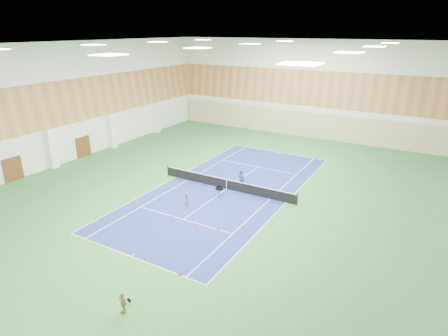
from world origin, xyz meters
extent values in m
plane|color=#2E6C32|center=(0.00, 0.00, 0.00)|extent=(40.00, 40.00, 0.00)
cube|color=navy|center=(0.00, 0.00, 0.01)|extent=(10.97, 23.77, 0.01)
cube|color=#C6B793|center=(0.00, 19.75, 1.60)|extent=(35.40, 0.16, 3.20)
cube|color=#593319|center=(-17.92, -8.00, 1.10)|extent=(0.08, 1.80, 2.20)
cube|color=#593319|center=(-17.92, 0.00, 1.10)|extent=(0.08, 1.80, 2.20)
imported|color=navy|center=(1.10, 0.60, 0.92)|extent=(0.68, 0.45, 1.84)
imported|color=gray|center=(-1.03, -4.48, 0.56)|extent=(0.70, 0.67, 1.13)
imported|color=tan|center=(3.06, -15.67, 0.58)|extent=(0.72, 0.40, 1.16)
cone|color=#FF530D|center=(-3.84, -6.48, 0.10)|extent=(0.18, 0.18, 0.20)
cone|color=#FF450D|center=(-0.94, -6.41, 0.12)|extent=(0.22, 0.22, 0.24)
cone|color=#E33F0B|center=(1.46, -6.94, 0.11)|extent=(0.19, 0.19, 0.21)
cone|color=#EA4F0C|center=(2.98, -6.45, 0.12)|extent=(0.22, 0.22, 0.24)
cone|color=#FF490D|center=(-4.43, -12.02, 0.10)|extent=(0.19, 0.19, 0.21)
cone|color=#DA3F0B|center=(-0.72, -11.62, 0.11)|extent=(0.20, 0.20, 0.22)
cone|color=#FD4F0D|center=(0.98, -11.67, 0.10)|extent=(0.18, 0.18, 0.20)
cone|color=#D5460B|center=(3.70, -11.88, 0.11)|extent=(0.21, 0.21, 0.23)
camera|label=1|loc=(14.76, -26.01, 13.17)|focal=30.00mm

